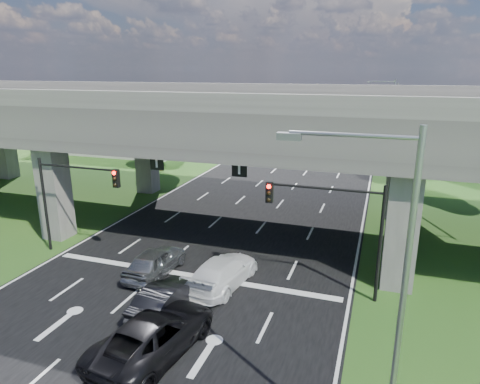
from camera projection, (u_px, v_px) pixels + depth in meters
The scene contains 19 objects.
ground at pixel (158, 307), 20.84m from camera, with size 160.00×160.00×0.00m, color #224E19.
road at pixel (228, 234), 29.94m from camera, with size 18.00×120.00×0.03m, color black.
overpass at pixel (238, 118), 29.57m from camera, with size 80.00×15.00×10.00m.
warehouse at pixel (116, 137), 60.12m from camera, with size 20.00×10.00×4.00m, color #9E9E99.
signal_right at pixel (336, 218), 20.87m from camera, with size 5.76×0.54×6.00m.
signal_left at pixel (71, 190), 25.67m from camera, with size 5.76×0.54×6.00m.
streetlight_near at pixel (387, 291), 10.66m from camera, with size 3.38×0.25×10.00m.
streetlight_far at pixel (389, 131), 37.98m from camera, with size 3.38×0.25×10.00m.
streetlight_beyond at pixel (389, 114), 52.55m from camera, with size 3.38×0.25×10.00m.
tree_left_near at pixel (160, 128), 47.46m from camera, with size 4.50×4.50×7.80m.
tree_left_mid at pixel (169, 125), 55.84m from camera, with size 3.91×3.90×6.76m.
tree_left_far at pixel (220, 112), 61.63m from camera, with size 4.80×4.80×8.32m.
tree_right_near at pixel (420, 141), 41.10m from camera, with size 4.20×4.20×7.28m.
tree_right_mid at pixel (444, 134), 47.55m from camera, with size 3.91×3.90×6.76m.
tree_right_far at pixel (404, 119), 55.88m from camera, with size 4.50×4.50×7.80m.
car_silver at pixel (155, 262), 23.90m from camera, with size 1.85×4.60×1.57m, color gray.
car_dark at pixel (166, 298), 20.14m from camera, with size 1.57×4.50×1.48m, color black.
car_white at pixel (223, 272), 22.66m from camera, with size 2.20×5.42×1.57m, color white.
car_trailing at pixel (154, 334), 17.24m from camera, with size 2.81×6.10×1.70m, color black.
Camera 1 is at (9.67, -16.23, 11.19)m, focal length 32.00 mm.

